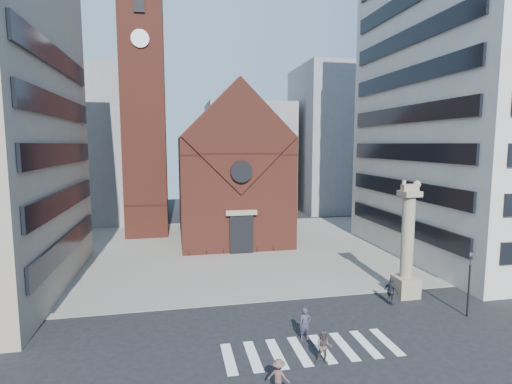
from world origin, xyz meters
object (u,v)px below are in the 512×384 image
(pedestrian_0, at_px, (305,324))
(pedestrian_2, at_px, (391,291))
(pedestrian_1, at_px, (324,347))
(traffic_light, at_px, (469,283))
(lion_column, at_px, (407,251))
(scooter_0, at_px, (186,250))

(pedestrian_0, bearing_deg, pedestrian_2, 28.15)
(pedestrian_0, height_order, pedestrian_2, pedestrian_2)
(pedestrian_0, height_order, pedestrian_1, pedestrian_0)
(traffic_light, relative_size, pedestrian_0, 2.28)
(lion_column, bearing_deg, traffic_light, -63.54)
(lion_column, xyz_separation_m, scooter_0, (-15.64, 14.64, -2.96))
(traffic_light, xyz_separation_m, pedestrian_2, (-3.85, 2.81, -1.33))
(traffic_light, xyz_separation_m, scooter_0, (-17.63, 18.64, -1.79))
(traffic_light, distance_m, pedestrian_2, 4.95)
(lion_column, xyz_separation_m, traffic_light, (1.99, -4.00, -1.17))
(lion_column, bearing_deg, pedestrian_2, -147.47)
(pedestrian_1, bearing_deg, lion_column, 59.56)
(scooter_0, bearing_deg, pedestrian_2, -72.00)
(pedestrian_0, xyz_separation_m, pedestrian_2, (7.55, 3.64, 0.01))
(lion_column, bearing_deg, pedestrian_0, -152.86)
(lion_column, xyz_separation_m, pedestrian_2, (-1.86, -1.19, -2.50))
(pedestrian_1, xyz_separation_m, pedestrian_2, (7.40, 6.20, 0.09))
(lion_column, relative_size, pedestrian_0, 4.60)
(pedestrian_0, bearing_deg, scooter_0, 110.17)
(pedestrian_1, distance_m, scooter_0, 22.94)
(traffic_light, relative_size, pedestrian_1, 2.48)
(traffic_light, relative_size, pedestrian_2, 2.25)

